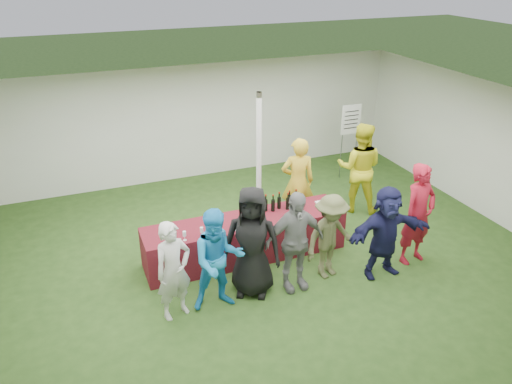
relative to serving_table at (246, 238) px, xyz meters
name	(u,v)px	position (x,y,z in m)	size (l,w,h in m)	color
ground	(258,259)	(0.16, -0.17, -0.38)	(60.00, 60.00, 0.00)	#284719
tent	(259,162)	(0.66, 1.03, 0.98)	(10.00, 10.00, 10.00)	white
serving_table	(246,238)	(0.00, 0.00, 0.00)	(3.60, 0.80, 0.75)	maroon
wine_bottles	(279,203)	(0.70, 0.15, 0.50)	(0.83, 0.16, 0.32)	black
wine_glasses	(199,231)	(-0.91, -0.27, 0.49)	(1.16, 0.10, 0.16)	silver
water_bottle	(248,212)	(0.08, 0.08, 0.48)	(0.07, 0.07, 0.23)	silver
bar_towel	(323,203)	(1.56, 0.05, 0.39)	(0.25, 0.18, 0.03)	white
dump_bucket	(335,205)	(1.65, -0.22, 0.46)	(0.22, 0.22, 0.18)	slate
wine_list_sign	(351,125)	(3.53, 2.42, 0.94)	(0.50, 0.03, 1.80)	slate
staff_pourer	(298,182)	(1.39, 0.79, 0.53)	(0.66, 0.43, 1.81)	gold
staff_back	(359,168)	(2.83, 0.86, 0.58)	(0.93, 0.72, 1.91)	gold
customer_0	(173,271)	(-1.53, -1.12, 0.41)	(0.57, 0.38, 1.57)	beige
customer_1	(218,260)	(-0.86, -1.15, 0.45)	(0.81, 0.63, 1.66)	#1C86C9
customer_2	(252,242)	(-0.26, -1.00, 0.54)	(0.90, 0.59, 1.84)	black
customer_3	(295,242)	(0.40, -1.14, 0.48)	(1.00, 0.42, 1.71)	slate
customer_4	(330,237)	(1.09, -1.05, 0.37)	(0.97, 0.56, 1.50)	brown
customer_5	(385,232)	(1.96, -1.34, 0.43)	(1.50, 0.48, 1.62)	#16173E
customer_6	(418,214)	(2.72, -1.19, 0.54)	(0.67, 0.44, 1.83)	maroon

